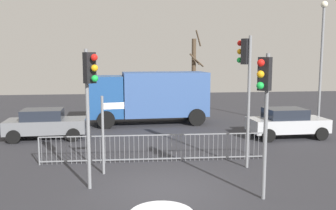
# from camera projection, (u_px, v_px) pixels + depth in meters

# --- Properties ---
(ground_plane) EXTENTS (60.00, 60.00, 0.00)m
(ground_plane) POSITION_uv_depth(u_px,v_px,m) (165.00, 189.00, 11.16)
(ground_plane) COLOR #2D2D33
(traffic_light_mid_right) EXTENTS (0.47, 0.46, 4.10)m
(traffic_light_mid_right) POSITION_uv_depth(u_px,v_px,m) (264.00, 94.00, 9.93)
(traffic_light_mid_right) COLOR slate
(traffic_light_mid_right) RESTS_ON ground
(traffic_light_rear_left) EXTENTS (0.45, 0.48, 4.74)m
(traffic_light_rear_left) POSITION_uv_depth(u_px,v_px,m) (246.00, 72.00, 13.03)
(traffic_light_rear_left) COLOR slate
(traffic_light_rear_left) RESTS_ON ground
(traffic_light_mid_left) EXTENTS (0.45, 0.48, 4.24)m
(traffic_light_mid_left) POSITION_uv_depth(u_px,v_px,m) (90.00, 88.00, 10.75)
(traffic_light_mid_left) COLOR slate
(traffic_light_mid_left) RESTS_ON ground
(direction_sign_post) EXTENTS (0.78, 0.18, 2.70)m
(direction_sign_post) POSITION_uv_depth(u_px,v_px,m) (105.00, 130.00, 12.48)
(direction_sign_post) COLOR slate
(direction_sign_post) RESTS_ON ground
(pedestrian_guard_railing) EXTENTS (8.73, 0.36, 1.07)m
(pedestrian_guard_railing) POSITION_uv_depth(u_px,v_px,m) (155.00, 148.00, 14.05)
(pedestrian_guard_railing) COLOR slate
(pedestrian_guard_railing) RESTS_ON ground
(car_grey_trailing) EXTENTS (3.86, 2.04, 1.47)m
(car_grey_trailing) POSITION_uv_depth(u_px,v_px,m) (45.00, 123.00, 18.04)
(car_grey_trailing) COLOR slate
(car_grey_trailing) RESTS_ON ground
(car_silver_near) EXTENTS (3.84, 1.99, 1.47)m
(car_silver_near) POSITION_uv_depth(u_px,v_px,m) (287.00, 122.00, 18.32)
(car_silver_near) COLOR #B2B5BA
(car_silver_near) RESTS_ON ground
(delivery_truck) EXTENTS (7.15, 2.98, 3.10)m
(delivery_truck) POSITION_uv_depth(u_px,v_px,m) (150.00, 95.00, 22.08)
(delivery_truck) COLOR #33518C
(delivery_truck) RESTS_ON ground
(street_lamp) EXTENTS (0.36, 0.36, 6.95)m
(street_lamp) POSITION_uv_depth(u_px,v_px,m) (322.00, 53.00, 19.79)
(street_lamp) COLOR slate
(street_lamp) RESTS_ON ground
(bare_tree_left) EXTENTS (1.26, 1.00, 6.12)m
(bare_tree_left) POSITION_uv_depth(u_px,v_px,m) (194.00, 71.00, 29.75)
(bare_tree_left) COLOR #473828
(bare_tree_left) RESTS_ON ground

